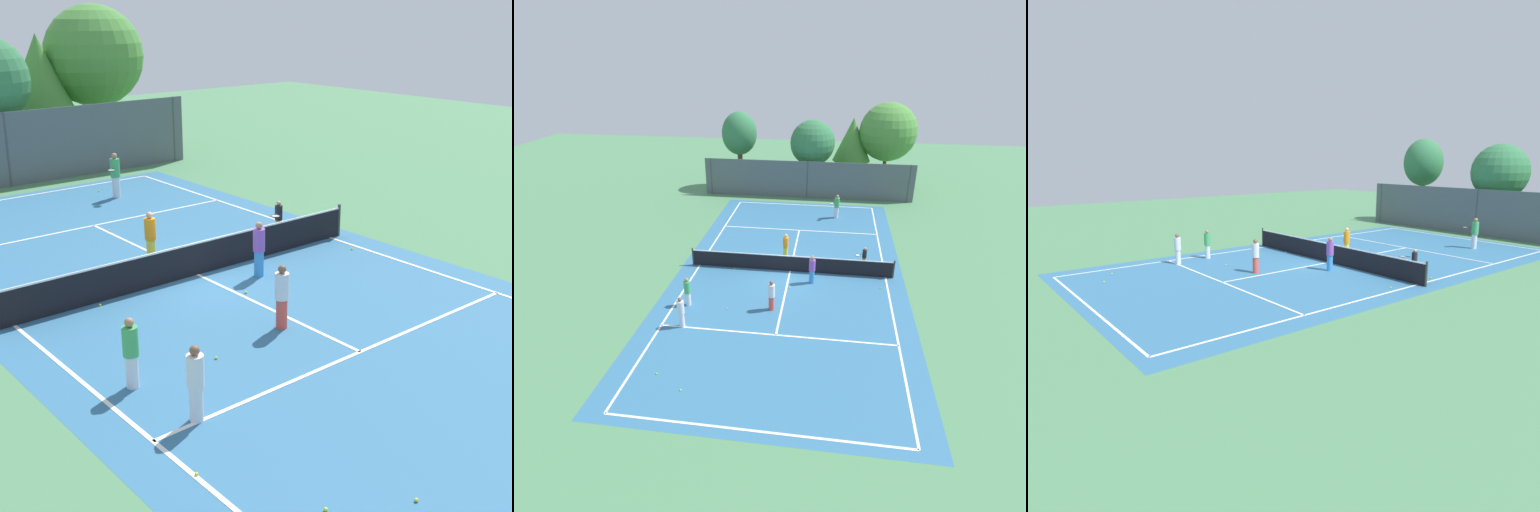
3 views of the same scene
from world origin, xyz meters
TOP-DOWN VIEW (x-y plane):
  - ground_plane at (0.00, 0.00)m, footprint 80.00×80.00m
  - court_surface at (0.00, 0.00)m, footprint 13.00×25.00m
  - tennis_net at (0.00, 0.00)m, footprint 11.90×0.10m
  - perimeter_fence at (0.00, 14.00)m, footprint 18.00×0.12m
  - tree_0 at (6.88, 18.85)m, footprint 5.19×5.19m
  - tree_3 at (3.76, 18.76)m, footprint 3.49×3.49m
  - player_0 at (2.60, 9.39)m, footprint 0.83×0.87m
  - player_1 at (-0.51, -4.28)m, footprint 0.35×0.35m
  - player_2 at (-4.78, -4.46)m, footprint 0.33×0.33m
  - player_3 at (-0.47, 1.75)m, footprint 0.34×0.34m
  - player_4 at (1.33, -1.22)m, footprint 0.35×0.35m
  - player_5 at (-4.49, -6.33)m, footprint 0.34×0.34m
  - player_6 at (4.29, 1.29)m, footprint 0.79×0.68m
  - tennis_ball_0 at (-2.73, -4.58)m, footprint 0.07×0.07m
  - tennis_ball_1 at (1.22, 2.20)m, footprint 0.07×0.07m
  - tennis_ball_2 at (5.13, -1.35)m, footprint 0.07×0.07m
  - tennis_ball_3 at (0.10, 5.46)m, footprint 0.07×0.07m
  - tennis_ball_4 at (-4.43, -9.72)m, footprint 0.07×0.07m
  - tennis_ball_5 at (-3.17, -10.48)m, footprint 0.07×0.07m
  - tennis_ball_6 at (-3.30, -0.25)m, footprint 0.07×0.07m
  - tennis_ball_7 at (2.47, 10.72)m, footprint 0.07×0.07m
  - tennis_ball_8 at (5.23, 1.32)m, footprint 0.07×0.07m
  - tennis_ball_9 at (-5.47, -7.71)m, footprint 0.07×0.07m
  - tennis_ball_10 at (-2.26, 1.18)m, footprint 0.07×0.07m
  - tennis_ball_11 at (0.19, -2.03)m, footprint 0.07×0.07m

SIDE VIEW (x-z plane):
  - ground_plane at x=0.00m, z-range 0.00..0.00m
  - court_surface at x=0.00m, z-range 0.00..0.01m
  - tennis_ball_0 at x=-2.73m, z-range 0.00..0.07m
  - tennis_ball_1 at x=1.22m, z-range 0.00..0.07m
  - tennis_ball_2 at x=5.13m, z-range 0.00..0.07m
  - tennis_ball_3 at x=0.10m, z-range 0.00..0.07m
  - tennis_ball_4 at x=-4.43m, z-range 0.00..0.07m
  - tennis_ball_5 at x=-3.17m, z-range 0.00..0.07m
  - tennis_ball_6 at x=-3.30m, z-range 0.00..0.07m
  - tennis_ball_7 at x=2.47m, z-range 0.00..0.07m
  - tennis_ball_8 at x=5.23m, z-range 0.00..0.07m
  - tennis_ball_9 at x=-5.47m, z-range 0.00..0.07m
  - tennis_ball_10 at x=-2.26m, z-range 0.00..0.07m
  - tennis_ball_11 at x=0.19m, z-range 0.00..0.07m
  - tennis_net at x=0.00m, z-range -0.04..1.06m
  - player_6 at x=4.29m, z-range 0.03..1.25m
  - player_2 at x=-4.78m, z-range 0.02..1.58m
  - player_5 at x=-4.49m, z-range 0.02..1.59m
  - player_3 at x=-0.47m, z-range 0.02..1.63m
  - player_1 at x=-0.51m, z-range 0.02..1.65m
  - player_4 at x=1.33m, z-range 0.02..1.66m
  - player_0 at x=2.60m, z-range 0.03..1.87m
  - perimeter_fence at x=0.00m, z-range 0.00..3.20m
  - tree_3 at x=3.76m, z-range 1.14..7.33m
  - tree_0 at x=6.88m, z-range 1.18..8.76m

